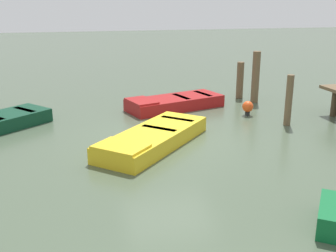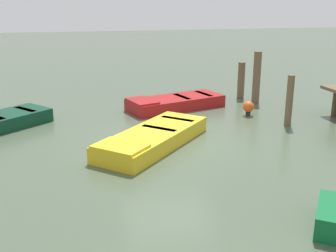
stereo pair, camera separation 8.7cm
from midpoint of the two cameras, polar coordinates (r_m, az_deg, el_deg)
ground_plane at (r=11.27m, az=-0.22°, el=-1.70°), size 80.00×80.00×0.00m
rowboat_red at (r=14.28m, az=0.70°, el=3.26°), size 2.20×3.56×0.46m
rowboat_yellow at (r=10.63m, az=-2.32°, el=-1.66°), size 3.60×3.46×0.46m
mooring_piling_far_right at (r=15.98m, az=9.75°, el=6.25°), size 0.26×0.26×1.38m
mooring_piling_near_right at (r=15.34m, az=11.83°, el=6.60°), size 0.27×0.27×1.86m
mooring_piling_center at (r=12.75m, az=16.14°, el=3.41°), size 0.20×0.20×1.53m
marker_buoy at (r=13.64m, az=10.77°, el=2.59°), size 0.36×0.36×0.48m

